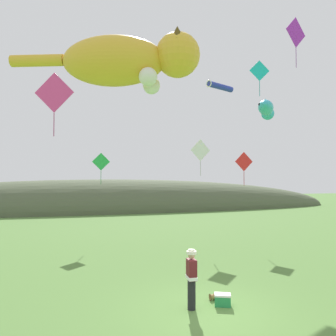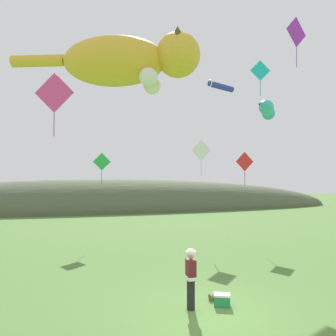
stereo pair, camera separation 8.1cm
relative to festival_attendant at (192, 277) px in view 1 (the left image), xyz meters
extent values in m
plane|color=#517A38|center=(0.34, -0.27, -0.95)|extent=(120.00, 120.00, 0.00)
ellipsoid|color=#4C563D|center=(0.34, 31.51, -0.95)|extent=(62.73, 11.49, 7.49)
cylinder|color=black|center=(0.00, 0.00, -0.51)|extent=(0.24, 0.24, 0.88)
cube|color=#59191E|center=(0.00, 0.00, 0.23)|extent=(0.27, 0.42, 0.60)
cube|color=white|center=(0.00, 0.00, -0.01)|extent=(0.29, 0.44, 0.10)
sphere|color=tan|center=(0.00, 0.00, 0.64)|extent=(0.20, 0.20, 0.20)
cylinder|color=beige|center=(0.00, 0.00, 0.73)|extent=(0.30, 0.30, 0.09)
cylinder|color=beige|center=(0.00, 0.00, 0.79)|extent=(0.20, 0.20, 0.07)
cylinder|color=olive|center=(0.88, 0.50, -0.85)|extent=(0.13, 0.15, 0.15)
cylinder|color=brown|center=(0.82, 0.50, -0.85)|extent=(0.02, 0.21, 0.21)
cylinder|color=brown|center=(0.95, 0.50, -0.85)|extent=(0.01, 0.21, 0.21)
cube|color=#268C4C|center=(1.01, 0.01, -0.80)|extent=(0.57, 0.49, 0.30)
cube|color=white|center=(1.01, 0.01, -0.62)|extent=(0.58, 0.50, 0.06)
ellipsoid|color=gold|center=(-1.43, 7.95, 9.12)|extent=(6.10, 4.51, 2.60)
ellipsoid|color=white|center=(-1.18, 7.86, 8.66)|extent=(3.87, 2.66, 1.43)
sphere|color=gold|center=(1.75, 6.83, 9.38)|extent=(2.34, 2.34, 2.34)
cone|color=#503E10|center=(1.96, 7.44, 10.23)|extent=(1.06, 1.06, 0.78)
cone|color=#503E10|center=(1.54, 6.22, 10.23)|extent=(1.06, 1.06, 0.78)
sphere|color=white|center=(0.63, 8.06, 8.02)|extent=(0.94, 0.94, 0.94)
sphere|color=white|center=(0.11, 6.57, 8.02)|extent=(0.94, 0.94, 0.94)
cylinder|color=gold|center=(-5.35, 9.33, 9.25)|extent=(2.90, 1.54, 0.62)
ellipsoid|color=#33B2CC|center=(6.34, 5.85, 6.68)|extent=(1.84, 2.11, 0.72)
cone|color=#33B2CC|center=(7.14, 6.95, 6.68)|extent=(0.98, 0.96, 0.72)
cone|color=#33B2CC|center=(6.30, 5.80, 6.99)|extent=(0.47, 0.47, 0.34)
sphere|color=black|center=(5.74, 5.46, 6.74)|extent=(0.17, 0.17, 0.17)
cylinder|color=#2633A5|center=(5.36, 9.36, 8.68)|extent=(2.07, 1.19, 0.36)
torus|color=white|center=(4.40, 8.93, 8.68)|extent=(0.23, 0.42, 0.44)
cube|color=white|center=(4.11, 9.62, 4.68)|extent=(1.36, 0.22, 1.37)
cylinder|color=black|center=(4.11, 9.63, 4.68)|extent=(0.91, 0.15, 0.02)
cube|color=#A9A9A9|center=(4.11, 9.62, 3.55)|extent=(0.03, 0.01, 0.90)
cube|color=#E53F8C|center=(-4.15, 3.74, 6.20)|extent=(1.45, 0.54, 1.54)
cylinder|color=black|center=(-4.15, 3.76, 6.20)|extent=(0.98, 0.37, 0.02)
cube|color=#A02C62|center=(-4.15, 3.74, 4.98)|extent=(0.03, 0.02, 0.90)
cube|color=red|center=(6.74, 8.95, 3.98)|extent=(1.21, 0.03, 1.21)
cylinder|color=black|center=(6.74, 8.96, 3.98)|extent=(0.81, 0.02, 0.02)
cube|color=maroon|center=(6.74, 8.95, 2.93)|extent=(0.03, 0.01, 0.90)
cube|color=purple|center=(6.12, 3.07, 9.50)|extent=(1.33, 0.43, 1.39)
cylinder|color=black|center=(6.12, 3.09, 9.50)|extent=(0.89, 0.30, 0.02)
cube|color=#6B1A7C|center=(6.12, 3.07, 8.35)|extent=(0.03, 0.02, 0.90)
cube|color=#19BFBF|center=(6.96, 7.44, 9.23)|extent=(1.20, 0.23, 1.21)
cylinder|color=black|center=(6.96, 7.46, 9.23)|extent=(0.81, 0.16, 0.02)
cube|color=#118585|center=(6.96, 7.44, 8.17)|extent=(0.03, 0.01, 0.90)
cube|color=green|center=(-1.75, 12.16, 4.01)|extent=(1.14, 0.05, 1.14)
cylinder|color=black|center=(-1.75, 12.17, 4.01)|extent=(0.77, 0.04, 0.02)
cube|color=#1A7C35|center=(-1.75, 12.16, 2.99)|extent=(0.03, 0.01, 0.90)
camera|label=1|loc=(-3.38, -9.28, 2.96)|focal=35.00mm
camera|label=2|loc=(-3.30, -9.30, 2.96)|focal=35.00mm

